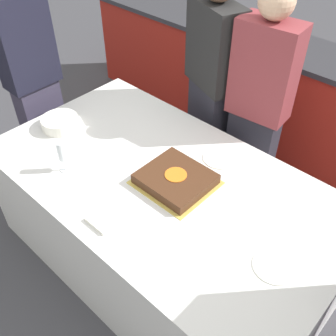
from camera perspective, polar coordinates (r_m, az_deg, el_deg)
The scene contains 12 objects.
ground_plane at distance 2.76m, azimuth -0.61°, elevation -12.89°, with size 14.00×14.00×0.00m, color #424247.
back_counter at distance 3.51m, azimuth 18.50°, elevation 8.76°, with size 4.40×0.58×0.92m.
dining_table at distance 2.47m, azimuth -0.68°, elevation -7.84°, with size 2.06×1.16×0.75m.
cake at distance 2.15m, azimuth 1.13°, elevation -1.61°, with size 0.40×0.37×0.07m.
plate_stack at distance 2.64m, azimuth -15.39°, elevation 6.36°, with size 0.24×0.24×0.07m.
wine_glass at distance 2.24m, azimuth -15.20°, elevation 2.19°, with size 0.06×0.06×0.20m.
side_plate_near_cake at distance 2.34m, azimuth 7.48°, elevation 1.43°, with size 0.20×0.20×0.00m.
side_plate_right_edge at distance 1.88m, azimuth 15.19°, elevation -13.57°, with size 0.20×0.20×0.00m.
utensil_pile at distance 1.99m, azimuth -9.48°, elevation -7.53°, with size 0.14×0.11×0.02m.
person_cutting_cake at distance 2.62m, azimuth 12.83°, elevation 8.15°, with size 0.39×0.24×1.63m.
person_seated_left at distance 2.96m, azimuth -19.07°, elevation 12.17°, with size 0.23×0.36×1.70m.
person_standing_back at distance 2.78m, azimuth 6.29°, elevation 11.50°, with size 0.45×0.33×1.66m.
Camera 1 is at (1.11, -1.15, 2.26)m, focal length 42.00 mm.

